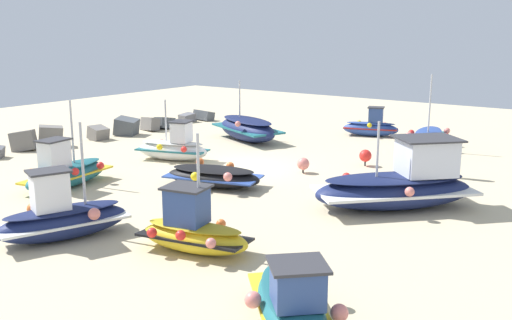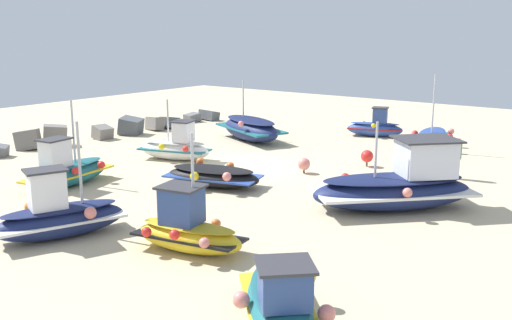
% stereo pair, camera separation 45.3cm
% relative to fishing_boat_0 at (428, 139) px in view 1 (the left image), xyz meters
% --- Properties ---
extents(ground_plane, '(52.60, 52.60, 0.00)m').
position_rel_fishing_boat_0_xyz_m(ground_plane, '(-8.44, 5.07, -0.52)').
color(ground_plane, beige).
extents(fishing_boat_0, '(4.72, 2.72, 3.79)m').
position_rel_fishing_boat_0_xyz_m(fishing_boat_0, '(0.00, 0.00, 0.00)').
color(fishing_boat_0, '#2D4C9E').
rests_on(fishing_boat_0, ground_plane).
extents(fishing_boat_1, '(1.91, 3.32, 3.29)m').
position_rel_fishing_boat_0_xyz_m(fishing_boat_1, '(-16.90, 0.32, 0.09)').
color(fishing_boat_1, gold).
rests_on(fishing_boat_1, ground_plane).
extents(fishing_boat_2, '(5.37, 5.25, 2.97)m').
position_rel_fishing_boat_0_xyz_m(fishing_boat_2, '(-9.93, -2.60, 0.29)').
color(fishing_boat_2, navy).
rests_on(fishing_boat_2, ground_plane).
extents(fishing_boat_3, '(3.93, 1.90, 3.26)m').
position_rel_fishing_boat_0_xyz_m(fishing_boat_3, '(-14.87, 8.59, 0.08)').
color(fishing_boat_3, '#1E6670').
rests_on(fishing_boat_3, ground_plane).
extents(fishing_boat_4, '(3.39, 3.35, 1.63)m').
position_rel_fishing_boat_0_xyz_m(fishing_boat_4, '(-18.80, -4.03, 0.03)').
color(fishing_boat_4, '#1E6670').
rests_on(fishing_boat_4, ground_plane).
extents(fishing_boat_5, '(3.54, 5.10, 3.16)m').
position_rel_fishing_boat_0_xyz_m(fishing_boat_5, '(-3.36, 8.67, 0.14)').
color(fishing_boat_5, navy).
rests_on(fishing_boat_5, ground_plane).
extents(fishing_boat_6, '(1.94, 3.21, 1.66)m').
position_rel_fishing_boat_0_xyz_m(fishing_boat_6, '(1.74, 3.85, 0.02)').
color(fishing_boat_6, '#2D4C9E').
rests_on(fishing_boat_6, ground_plane).
extents(fishing_boat_7, '(2.47, 4.00, 0.85)m').
position_rel_fishing_boat_0_xyz_m(fishing_boat_7, '(-11.52, 4.15, -0.11)').
color(fishing_boat_7, black).
rests_on(fishing_boat_7, ground_plane).
extents(fishing_boat_8, '(3.92, 2.54, 3.34)m').
position_rel_fishing_boat_0_xyz_m(fishing_boat_8, '(-18.37, 3.98, 0.13)').
color(fishing_boat_8, navy).
rests_on(fishing_boat_8, ground_plane).
extents(fishing_boat_9, '(2.16, 3.57, 2.76)m').
position_rel_fishing_boat_0_xyz_m(fishing_boat_9, '(-9.13, 8.51, 0.08)').
color(fishing_boat_9, white).
rests_on(fishing_boat_9, ground_plane).
extents(person_walking, '(0.32, 0.32, 1.67)m').
position_rel_fishing_boat_0_xyz_m(person_walking, '(-4.84, -2.85, 0.44)').
color(person_walking, brown).
rests_on(person_walking, ground_plane).
extents(breakwater_rocks, '(20.14, 2.96, 1.30)m').
position_rel_fishing_boat_0_xyz_m(breakwater_rocks, '(-9.23, 15.27, -0.10)').
color(breakwater_rocks, slate).
rests_on(breakwater_rocks, ground_plane).
extents(mooring_buoy_0, '(0.54, 0.54, 0.73)m').
position_rel_fishing_boat_0_xyz_m(mooring_buoy_0, '(-5.06, 0.95, -0.06)').
color(mooring_buoy_0, '#3F3F42').
rests_on(mooring_buoy_0, ground_plane).
extents(mooring_buoy_1, '(0.52, 0.52, 0.65)m').
position_rel_fishing_boat_0_xyz_m(mooring_buoy_1, '(-7.72, 2.49, -0.13)').
color(mooring_buoy_1, '#3F3F42').
rests_on(mooring_buoy_1, ground_plane).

